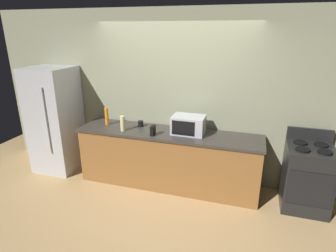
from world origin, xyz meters
The scene contains 10 objects.
ground_plane centered at (0.00, 0.00, 0.00)m, with size 8.00×8.00×0.00m, color tan.
back_wall centered at (0.00, 0.81, 1.35)m, with size 6.40×0.10×2.70m, color gray.
counter_run centered at (0.00, 0.40, 0.45)m, with size 2.84×0.64×0.90m.
refrigerator centered at (-2.05, 0.40, 0.90)m, with size 0.72×0.73×1.80m.
stove_range centered at (2.00, 0.40, 0.46)m, with size 0.60×0.61×1.08m.
microwave centered at (0.31, 0.45, 1.04)m, with size 0.48×0.35×0.27m.
cordless_phone centered at (-0.18, 0.21, 0.98)m, with size 0.05×0.11×0.15m, color black.
bottle_hand_soap centered at (-0.68, 0.26, 1.02)m, with size 0.07×0.07×0.24m, color beige.
bottle_dish_soap centered at (-1.06, 0.44, 1.04)m, with size 0.06×0.06×0.28m, color orange.
mug_black centered at (-0.50, 0.52, 0.95)m, with size 0.09×0.09×0.09m, color black.
Camera 1 is at (1.18, -3.38, 2.39)m, focal length 29.64 mm.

